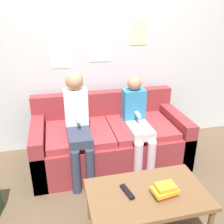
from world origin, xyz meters
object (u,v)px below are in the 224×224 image
object	(u,v)px
couch	(109,140)
person_right	(137,121)
tv_remote	(127,192)
coffee_table	(147,197)
person_left	(78,122)

from	to	relation	value
couch	person_right	xyz separation A→B (m)	(0.26, -0.20, 0.31)
tv_remote	person_right	bearing A→B (deg)	54.08
coffee_table	person_right	distance (m)	0.93
tv_remote	couch	bearing A→B (deg)	71.79
coffee_table	tv_remote	bearing A→B (deg)	168.15
coffee_table	tv_remote	size ratio (longest dim) A/B	5.32
couch	person_right	size ratio (longest dim) A/B	1.65
person_left	person_right	bearing A→B (deg)	-1.32
person_left	person_right	size ratio (longest dim) A/B	1.07
couch	tv_remote	world-z (taller)	couch
person_left	couch	bearing A→B (deg)	26.73
couch	person_left	size ratio (longest dim) A/B	1.54
person_right	tv_remote	world-z (taller)	person_right
tv_remote	person_left	bearing A→B (deg)	94.80
person_right	couch	bearing A→B (deg)	142.40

